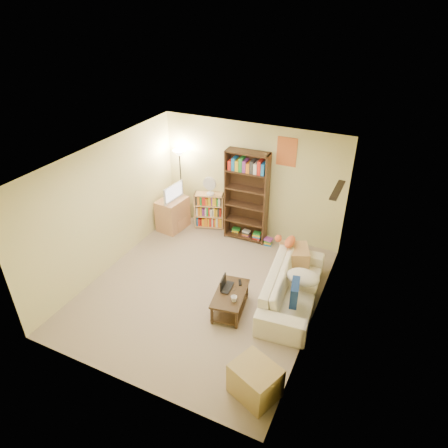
{
  "coord_description": "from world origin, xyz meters",
  "views": [
    {
      "loc": [
        2.77,
        -5.01,
        4.78
      ],
      "look_at": [
        0.09,
        0.69,
        1.05
      ],
      "focal_mm": 32.0,
      "sensor_mm": 36.0,
      "label": 1
    }
  ],
  "objects_px": {
    "tv_stand": "(173,214)",
    "tall_bookshelf": "(246,195)",
    "tabby_cat": "(288,241)",
    "floor_lamp": "(180,165)",
    "side_table": "(293,261)",
    "coffee_table": "(230,299)",
    "end_cabinet": "(255,381)",
    "mug": "(234,299)",
    "sofa": "(292,287)",
    "short_bookshelf": "(209,211)",
    "television": "(171,192)",
    "desk_fan": "(210,185)",
    "laptop": "(230,288)"
  },
  "relations": [
    {
      "from": "tv_stand",
      "to": "tall_bookshelf",
      "type": "relative_size",
      "value": 0.36
    },
    {
      "from": "tabby_cat",
      "to": "floor_lamp",
      "type": "distance_m",
      "value": 3.04
    },
    {
      "from": "floor_lamp",
      "to": "side_table",
      "type": "relative_size",
      "value": 2.95
    },
    {
      "from": "coffee_table",
      "to": "end_cabinet",
      "type": "xyz_separation_m",
      "value": [
        0.98,
        -1.35,
        0.01
      ]
    },
    {
      "from": "mug",
      "to": "tall_bookshelf",
      "type": "distance_m",
      "value": 2.63
    },
    {
      "from": "sofa",
      "to": "floor_lamp",
      "type": "relative_size",
      "value": 1.26
    },
    {
      "from": "side_table",
      "to": "end_cabinet",
      "type": "xyz_separation_m",
      "value": [
        0.31,
        -2.8,
        -0.04
      ]
    },
    {
      "from": "coffee_table",
      "to": "tv_stand",
      "type": "xyz_separation_m",
      "value": [
        -2.32,
        1.95,
        0.12
      ]
    },
    {
      "from": "short_bookshelf",
      "to": "end_cabinet",
      "type": "bearing_deg",
      "value": -73.28
    },
    {
      "from": "coffee_table",
      "to": "floor_lamp",
      "type": "relative_size",
      "value": 0.54
    },
    {
      "from": "coffee_table",
      "to": "television",
      "type": "relative_size",
      "value": 1.44
    },
    {
      "from": "desk_fan",
      "to": "tall_bookshelf",
      "type": "bearing_deg",
      "value": -3.06
    },
    {
      "from": "laptop",
      "to": "floor_lamp",
      "type": "distance_m",
      "value": 3.34
    },
    {
      "from": "tabby_cat",
      "to": "laptop",
      "type": "bearing_deg",
      "value": -112.4
    },
    {
      "from": "sofa",
      "to": "tabby_cat",
      "type": "distance_m",
      "value": 0.95
    },
    {
      "from": "sofa",
      "to": "coffee_table",
      "type": "relative_size",
      "value": 2.33
    },
    {
      "from": "coffee_table",
      "to": "side_table",
      "type": "height_order",
      "value": "side_table"
    },
    {
      "from": "television",
      "to": "desk_fan",
      "type": "relative_size",
      "value": 1.52
    },
    {
      "from": "tabby_cat",
      "to": "mug",
      "type": "xyz_separation_m",
      "value": [
        -0.38,
        -1.62,
        -0.27
      ]
    },
    {
      "from": "tabby_cat",
      "to": "coffee_table",
      "type": "relative_size",
      "value": 0.52
    },
    {
      "from": "tall_bookshelf",
      "to": "end_cabinet",
      "type": "distance_m",
      "value": 4.04
    },
    {
      "from": "laptop",
      "to": "mug",
      "type": "height_order",
      "value": "mug"
    },
    {
      "from": "tall_bookshelf",
      "to": "side_table",
      "type": "xyz_separation_m",
      "value": [
        1.32,
        -0.81,
        -0.76
      ]
    },
    {
      "from": "sofa",
      "to": "end_cabinet",
      "type": "bearing_deg",
      "value": 177.01
    },
    {
      "from": "sofa",
      "to": "mug",
      "type": "bearing_deg",
      "value": 132.77
    },
    {
      "from": "side_table",
      "to": "end_cabinet",
      "type": "bearing_deg",
      "value": -83.62
    },
    {
      "from": "coffee_table",
      "to": "television",
      "type": "height_order",
      "value": "television"
    },
    {
      "from": "sofa",
      "to": "tabby_cat",
      "type": "bearing_deg",
      "value": 18.61
    },
    {
      "from": "coffee_table",
      "to": "mug",
      "type": "distance_m",
      "value": 0.29
    },
    {
      "from": "short_bookshelf",
      "to": "floor_lamp",
      "type": "xyz_separation_m",
      "value": [
        -0.71,
        0.0,
        0.97
      ]
    },
    {
      "from": "sofa",
      "to": "tall_bookshelf",
      "type": "relative_size",
      "value": 1.1
    },
    {
      "from": "mug",
      "to": "floor_lamp",
      "type": "distance_m",
      "value": 3.63
    },
    {
      "from": "tall_bookshelf",
      "to": "tabby_cat",
      "type": "bearing_deg",
      "value": -36.05
    },
    {
      "from": "television",
      "to": "tall_bookshelf",
      "type": "xyz_separation_m",
      "value": [
        1.66,
        0.31,
        0.14
      ]
    },
    {
      "from": "coffee_table",
      "to": "tv_stand",
      "type": "height_order",
      "value": "tv_stand"
    },
    {
      "from": "desk_fan",
      "to": "end_cabinet",
      "type": "bearing_deg",
      "value": -55.38
    },
    {
      "from": "laptop",
      "to": "desk_fan",
      "type": "relative_size",
      "value": 0.83
    },
    {
      "from": "tv_stand",
      "to": "laptop",
      "type": "bearing_deg",
      "value": -32.58
    },
    {
      "from": "short_bookshelf",
      "to": "side_table",
      "type": "distance_m",
      "value": 2.43
    },
    {
      "from": "tabby_cat",
      "to": "tv_stand",
      "type": "distance_m",
      "value": 2.9
    },
    {
      "from": "laptop",
      "to": "tv_stand",
      "type": "distance_m",
      "value": 2.94
    },
    {
      "from": "tabby_cat",
      "to": "desk_fan",
      "type": "height_order",
      "value": "desk_fan"
    },
    {
      "from": "tabby_cat",
      "to": "end_cabinet",
      "type": "distance_m",
      "value": 2.87
    },
    {
      "from": "television",
      "to": "end_cabinet",
      "type": "distance_m",
      "value": 4.71
    },
    {
      "from": "laptop",
      "to": "television",
      "type": "bearing_deg",
      "value": 45.26
    },
    {
      "from": "tabby_cat",
      "to": "end_cabinet",
      "type": "xyz_separation_m",
      "value": [
        0.46,
        -2.8,
        -0.45
      ]
    },
    {
      "from": "television",
      "to": "desk_fan",
      "type": "distance_m",
      "value": 0.87
    },
    {
      "from": "side_table",
      "to": "television",
      "type": "bearing_deg",
      "value": 170.58
    },
    {
      "from": "television",
      "to": "tv_stand",
      "type": "bearing_deg",
      "value": 0.0
    },
    {
      "from": "coffee_table",
      "to": "tall_bookshelf",
      "type": "height_order",
      "value": "tall_bookshelf"
    }
  ]
}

